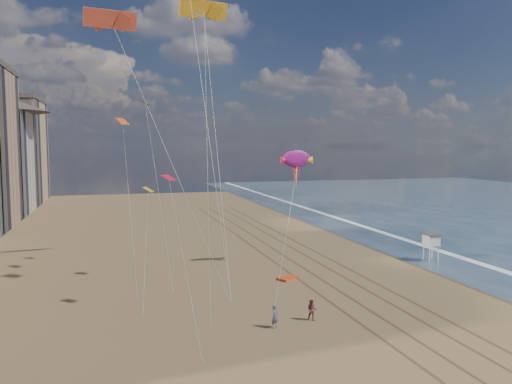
# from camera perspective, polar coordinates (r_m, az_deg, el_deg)

# --- Properties ---
(ground) EXTENTS (260.00, 260.00, 0.00)m
(ground) POSITION_cam_1_polar(r_m,az_deg,el_deg) (36.70, 20.58, -18.43)
(ground) COLOR brown
(ground) RESTS_ON ground
(wet_sand) EXTENTS (260.00, 260.00, 0.00)m
(wet_sand) POSITION_cam_1_polar(r_m,az_deg,el_deg) (78.92, 14.37, -5.54)
(wet_sand) COLOR #42301E
(wet_sand) RESTS_ON ground
(foam) EXTENTS (260.00, 260.00, 0.00)m
(foam) POSITION_cam_1_polar(r_m,az_deg,el_deg) (81.10, 16.94, -5.32)
(foam) COLOR white
(foam) RESTS_ON ground
(tracks) EXTENTS (7.68, 120.00, 0.01)m
(tracks) POSITION_cam_1_polar(r_m,az_deg,el_deg) (62.98, 5.92, -8.13)
(tracks) COLOR brown
(tracks) RESTS_ON ground
(lifeguard_stand) EXTENTS (1.92, 1.92, 3.47)m
(lifeguard_stand) POSITION_cam_1_polar(r_m,az_deg,el_deg) (67.31, 19.39, -5.21)
(lifeguard_stand) COLOR silver
(lifeguard_stand) RESTS_ON ground
(grounded_kite) EXTENTS (2.60, 2.39, 0.25)m
(grounded_kite) POSITION_cam_1_polar(r_m,az_deg,el_deg) (55.58, 3.58, -9.80)
(grounded_kite) COLOR #EE4B14
(grounded_kite) RESTS_ON ground
(show_kite) EXTENTS (5.58, 7.32, 19.71)m
(show_kite) POSITION_cam_1_polar(r_m,az_deg,el_deg) (59.89, 4.65, 3.77)
(show_kite) COLOR #961781
(show_kite) RESTS_ON ground
(kite_flyer_a) EXTENTS (0.82, 0.75, 1.88)m
(kite_flyer_a) POSITION_cam_1_polar(r_m,az_deg,el_deg) (41.18, 2.17, -14.04)
(kite_flyer_a) COLOR #56596E
(kite_flyer_a) RESTS_ON ground
(kite_flyer_b) EXTENTS (1.11, 1.04, 1.81)m
(kite_flyer_b) POSITION_cam_1_polar(r_m,az_deg,el_deg) (43.03, 6.40, -13.26)
(kite_flyer_b) COLOR #8E4848
(kite_flyer_b) RESTS_ON ground
(small_kites) EXTENTS (9.41, 18.30, 17.19)m
(small_kites) POSITION_cam_1_polar(r_m,az_deg,el_deg) (51.46, -10.54, 9.92)
(small_kites) COLOR red
(small_kites) RESTS_ON ground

